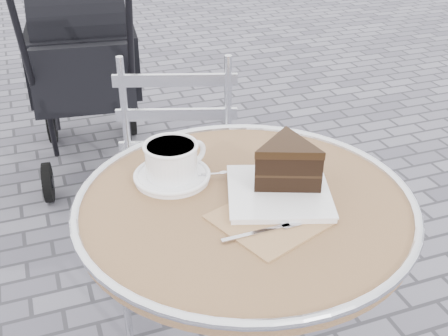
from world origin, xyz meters
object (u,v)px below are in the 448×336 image
object	(u,v)px
baby_stroller	(85,70)
cafe_table	(244,262)
bistro_chair	(177,162)
cake_plate_set	(285,171)
cappuccino_set	(172,164)

from	to	relation	value
baby_stroller	cafe_table	bearing A→B (deg)	-78.33
bistro_chair	baby_stroller	world-z (taller)	baby_stroller
bistro_chair	cake_plate_set	bearing A→B (deg)	-63.30
cake_plate_set	bistro_chair	distance (m)	0.63
baby_stroller	cappuccino_set	bearing A→B (deg)	-82.31
cake_plate_set	baby_stroller	bearing A→B (deg)	116.58
cake_plate_set	baby_stroller	distance (m)	1.71
cappuccino_set	baby_stroller	xyz separation A→B (m)	(-0.01, 1.53, -0.31)
cappuccino_set	bistro_chair	xyz separation A→B (m)	(0.13, 0.43, -0.25)
cappuccino_set	baby_stroller	distance (m)	1.56
cafe_table	cappuccino_set	bearing A→B (deg)	130.32
cafe_table	cake_plate_set	size ratio (longest dim) A/B	2.25
cappuccino_set	cake_plate_set	xyz separation A→B (m)	(0.21, -0.13, 0.01)
cappuccino_set	bistro_chair	world-z (taller)	bistro_chair
cake_plate_set	baby_stroller	world-z (taller)	baby_stroller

